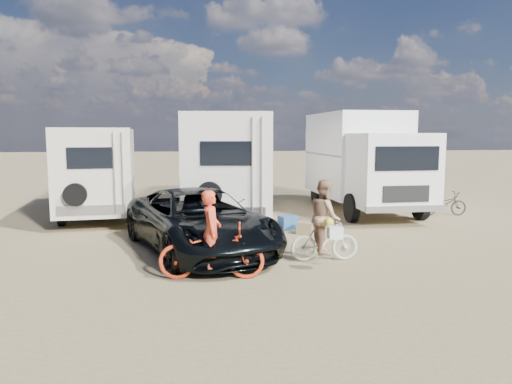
{
  "coord_description": "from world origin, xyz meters",
  "views": [
    {
      "loc": [
        -1.83,
        -9.45,
        2.75
      ],
      "look_at": [
        -0.27,
        2.53,
        1.3
      ],
      "focal_mm": 33.68,
      "sensor_mm": 36.0,
      "label": 1
    }
  ],
  "objects": [
    {
      "name": "rv_left",
      "position": [
        -5.01,
        7.48,
        1.47
      ],
      "size": [
        2.83,
        6.43,
        2.94
      ],
      "primitive_type": null,
      "rotation": [
        0.0,
        0.0,
        0.1
      ],
      "color": "white",
      "rests_on": "ground"
    },
    {
      "name": "bike_man",
      "position": [
        -1.52,
        -0.48,
        0.53
      ],
      "size": [
        2.07,
        0.89,
        1.06
      ],
      "primitive_type": "imported",
      "rotation": [
        0.0,
        0.0,
        1.47
      ],
      "color": "red",
      "rests_on": "ground"
    },
    {
      "name": "crate",
      "position": [
        1.23,
        3.39,
        0.17
      ],
      "size": [
        0.55,
        0.55,
        0.34
      ],
      "primitive_type": "cube",
      "rotation": [
        0.0,
        0.0,
        -0.41
      ],
      "color": "olive",
      "rests_on": "ground"
    },
    {
      "name": "cooler",
      "position": [
        0.88,
        4.08,
        0.2
      ],
      "size": [
        0.6,
        0.52,
        0.4
      ],
      "primitive_type": "cube",
      "rotation": [
        0.0,
        0.0,
        0.36
      ],
      "color": "#264F86",
      "rests_on": "ground"
    },
    {
      "name": "ground",
      "position": [
        0.0,
        0.0,
        0.0
      ],
      "size": [
        140.0,
        140.0,
        0.0
      ],
      "primitive_type": "plane",
      "color": "#927F57",
      "rests_on": "ground"
    },
    {
      "name": "rider_woman",
      "position": [
        0.98,
        0.53,
        0.8
      ],
      "size": [
        0.63,
        0.8,
        1.61
      ],
      "primitive_type": "imported",
      "rotation": [
        0.0,
        0.0,
        1.54
      ],
      "color": "tan",
      "rests_on": "ground"
    },
    {
      "name": "rider_man",
      "position": [
        -1.52,
        -0.48,
        0.76
      ],
      "size": [
        0.42,
        0.59,
        1.53
      ],
      "primitive_type": "imported",
      "rotation": [
        0.0,
        0.0,
        1.47
      ],
      "color": "#E94627",
      "rests_on": "ground"
    },
    {
      "name": "bike_parked",
      "position": [
        6.59,
        5.71,
        0.41
      ],
      "size": [
        1.6,
        0.65,
        0.82
      ],
      "primitive_type": "imported",
      "rotation": [
        0.0,
        0.0,
        1.51
      ],
      "color": "black",
      "rests_on": "ground"
    },
    {
      "name": "bike_woman",
      "position": [
        0.98,
        0.53,
        0.45
      ],
      "size": [
        1.49,
        0.47,
        0.89
      ],
      "primitive_type": "imported",
      "rotation": [
        0.0,
        0.0,
        1.54
      ],
      "color": "beige",
      "rests_on": "ground"
    },
    {
      "name": "rv_main",
      "position": [
        -0.48,
        7.16,
        1.68
      ],
      "size": [
        3.45,
        8.3,
        3.36
      ],
      "primitive_type": null,
      "rotation": [
        0.0,
        0.0,
        -0.12
      ],
      "color": "silver",
      "rests_on": "ground"
    },
    {
      "name": "box_truck",
      "position": [
        4.21,
        6.95,
        1.77
      ],
      "size": [
        2.79,
        6.52,
        3.54
      ],
      "primitive_type": null,
      "rotation": [
        0.0,
        0.0,
        0.03
      ],
      "color": "white",
      "rests_on": "ground"
    },
    {
      "name": "dark_suv",
      "position": [
        -1.72,
        1.72,
        0.73
      ],
      "size": [
        4.05,
        5.8,
        1.47
      ],
      "primitive_type": "imported",
      "rotation": [
        0.0,
        0.0,
        0.34
      ],
      "color": "black",
      "rests_on": "ground"
    }
  ]
}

